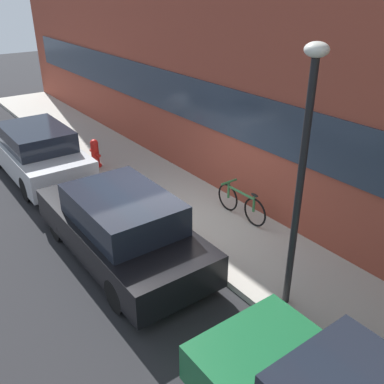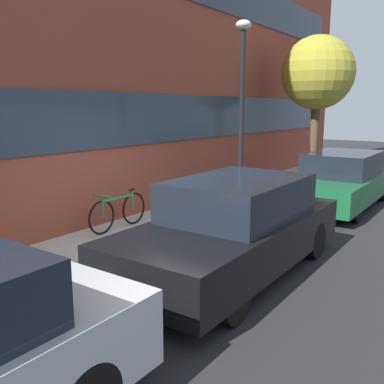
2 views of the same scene
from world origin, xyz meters
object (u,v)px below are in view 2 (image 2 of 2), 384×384
at_px(bicycle, 118,210).
at_px(lamp_post, 242,95).
at_px(parked_car_green, 341,180).
at_px(street_tree, 318,74).
at_px(parked_car_black, 234,227).

height_order(bicycle, lamp_post, lamp_post).
height_order(parked_car_green, lamp_post, lamp_post).
relative_size(bicycle, street_tree, 0.34).
distance_m(parked_car_black, street_tree, 8.24).
relative_size(parked_car_black, street_tree, 0.98).
xyz_separation_m(parked_car_black, bicycle, (0.35, 2.75, -0.20)).
relative_size(street_tree, lamp_post, 1.08).
relative_size(parked_car_black, parked_car_green, 1.00).
xyz_separation_m(street_tree, lamp_post, (-4.74, -0.03, -0.73)).
bearing_deg(lamp_post, bicycle, 153.41).
height_order(parked_car_green, street_tree, street_tree).
bearing_deg(parked_car_green, parked_car_black, 0.00).
bearing_deg(street_tree, parked_car_black, -168.70).
bearing_deg(bicycle, street_tree, 169.87).
xyz_separation_m(bicycle, lamp_post, (2.53, -1.27, 2.20)).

